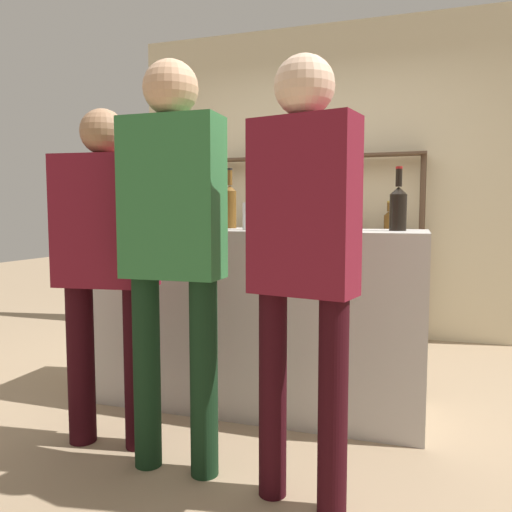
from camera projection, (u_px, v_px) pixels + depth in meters
ground_plane at (256, 402)px, 2.94m from camera, size 16.00×16.00×0.00m
bar_counter at (256, 317)px, 2.90m from camera, size 1.88×0.62×1.02m
back_wall at (320, 182)px, 4.63m from camera, size 3.48×0.12×2.80m
back_shelf at (316, 218)px, 4.49m from camera, size 1.87×0.18×1.62m
counter_bottle_0 at (398, 207)px, 2.62m from camera, size 0.09×0.09×0.34m
counter_bottle_1 at (184, 206)px, 3.14m from camera, size 0.08×0.08×0.35m
counter_bottle_2 at (174, 205)px, 2.83m from camera, size 0.07×0.07×0.36m
counter_bottle_3 at (230, 205)px, 3.04m from camera, size 0.08×0.08×0.36m
counter_bottle_4 at (272, 206)px, 2.79m from camera, size 0.09×0.09×0.34m
counter_bottle_5 at (282, 207)px, 2.98m from camera, size 0.08×0.08×0.34m
wine_glass at (308, 205)px, 2.77m from camera, size 0.08×0.08×0.18m
ice_bucket at (166, 210)px, 3.00m from camera, size 0.19×0.19×0.23m
cork_jar at (252, 216)px, 2.73m from camera, size 0.11×0.11×0.15m
customer_right at (303, 243)px, 1.83m from camera, size 0.42×0.25×1.68m
customer_center at (173, 232)px, 2.08m from camera, size 0.42×0.23×1.74m
customer_left at (106, 254)px, 2.33m from camera, size 0.48×0.26×1.59m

